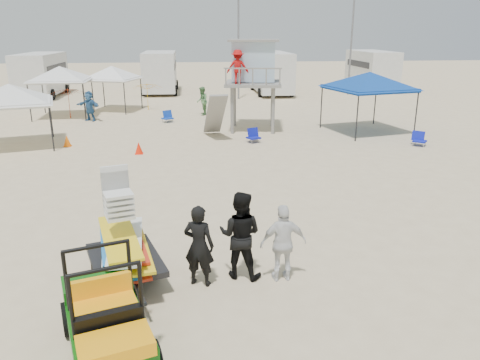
{
  "coord_description": "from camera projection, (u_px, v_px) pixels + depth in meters",
  "views": [
    {
      "loc": [
        -0.72,
        -8.22,
        4.92
      ],
      "look_at": [
        0.5,
        3.0,
        1.3
      ],
      "focal_mm": 35.0,
      "sensor_mm": 36.0,
      "label": 1
    }
  ],
  "objects": [
    {
      "name": "cone_far",
      "position": [
        139.0,
        148.0,
        19.46
      ],
      "size": [
        0.34,
        0.34,
        0.5
      ],
      "primitive_type": "cone",
      "color": "#FD2308",
      "rests_on": "ground"
    },
    {
      "name": "canopy_blue",
      "position": [
        370.0,
        75.0,
        22.92
      ],
      "size": [
        4.19,
        4.19,
        3.38
      ],
      "color": "black",
      "rests_on": "ground"
    },
    {
      "name": "canopy_white_a",
      "position": [
        9.0,
        87.0,
        19.97
      ],
      "size": [
        3.91,
        3.91,
        3.15
      ],
      "color": "black",
      "rests_on": "ground"
    },
    {
      "name": "umbrella_a",
      "position": [
        69.0,
        103.0,
        27.1
      ],
      "size": [
        1.99,
        2.03,
        1.77
      ],
      "primitive_type": "imported",
      "rotation": [
        0.0,
        0.0,
        -0.03
      ],
      "color": "#B93613",
      "rests_on": "ground"
    },
    {
      "name": "cone_near",
      "position": [
        67.0,
        141.0,
        20.71
      ],
      "size": [
        0.34,
        0.34,
        0.5
      ],
      "primitive_type": "cone",
      "color": "#FF6808",
      "rests_on": "ground"
    },
    {
      "name": "beach_chair_c",
      "position": [
        419.0,
        139.0,
        20.86
      ],
      "size": [
        0.73,
        0.84,
        0.64
      ],
      "color": "#101AB1",
      "rests_on": "ground"
    },
    {
      "name": "ground",
      "position": [
        231.0,
        288.0,
        9.36
      ],
      "size": [
        140.0,
        140.0,
        0.0
      ],
      "primitive_type": "plane",
      "color": "beige",
      "rests_on": "ground"
    },
    {
      "name": "beach_chair_a",
      "position": [
        167.0,
        116.0,
        26.24
      ],
      "size": [
        0.73,
        0.82,
        0.64
      ],
      "color": "#0F38AD",
      "rests_on": "ground"
    },
    {
      "name": "canopy_white_b",
      "position": [
        59.0,
        69.0,
        27.1
      ],
      "size": [
        3.2,
        3.2,
        3.35
      ],
      "color": "black",
      "rests_on": "ground"
    },
    {
      "name": "light_pole_right",
      "position": [
        351.0,
        43.0,
        36.35
      ],
      "size": [
        0.14,
        0.14,
        8.0
      ],
      "primitive_type": "cylinder",
      "color": "slate",
      "rests_on": "ground"
    },
    {
      "name": "umbrella_b",
      "position": [
        148.0,
        96.0,
        29.99
      ],
      "size": [
        2.44,
        2.46,
        1.74
      ],
      "primitive_type": "imported",
      "rotation": [
        0.0,
        0.0,
        0.34
      ],
      "color": "#F5AF15",
      "rests_on": "ground"
    },
    {
      "name": "lifeguard_tower",
      "position": [
        251.0,
        65.0,
        23.38
      ],
      "size": [
        3.14,
        3.14,
        4.4
      ],
      "color": "gray",
      "rests_on": "ground"
    },
    {
      "name": "light_pole_left",
      "position": [
        238.0,
        44.0,
        34.0
      ],
      "size": [
        0.14,
        0.14,
        8.0
      ],
      "primitive_type": "cylinder",
      "color": "slate",
      "rests_on": "ground"
    },
    {
      "name": "beach_chair_b",
      "position": [
        253.0,
        135.0,
        21.51
      ],
      "size": [
        0.7,
        0.78,
        0.64
      ],
      "color": "#0E169D",
      "rests_on": "ground"
    },
    {
      "name": "man_left",
      "position": [
        199.0,
        246.0,
        9.26
      ],
      "size": [
        0.72,
        0.6,
        1.7
      ],
      "primitive_type": "imported",
      "rotation": [
        0.0,
        0.0,
        2.79
      ],
      "color": "black",
      "rests_on": "ground"
    },
    {
      "name": "man_mid",
      "position": [
        240.0,
        235.0,
        9.56
      ],
      "size": [
        1.1,
        0.98,
        1.86
      ],
      "primitive_type": "imported",
      "rotation": [
        0.0,
        0.0,
        2.78
      ],
      "color": "black",
      "rests_on": "ground"
    },
    {
      "name": "canopy_white_c",
      "position": [
        111.0,
        68.0,
        29.3
      ],
      "size": [
        3.51,
        3.51,
        3.2
      ],
      "color": "black",
      "rests_on": "ground"
    },
    {
      "name": "rv_far_right",
      "position": [
        372.0,
        68.0,
        40.17
      ],
      "size": [
        2.64,
        6.6,
        3.25
      ],
      "color": "silver",
      "rests_on": "ground"
    },
    {
      "name": "rv_mid_left",
      "position": [
        160.0,
        70.0,
        38.31
      ],
      "size": [
        2.65,
        6.5,
        3.25
      ],
      "color": "silver",
      "rests_on": "ground"
    },
    {
      "name": "rv_mid_right",
      "position": [
        271.0,
        71.0,
        37.82
      ],
      "size": [
        2.64,
        7.0,
        3.25
      ],
      "color": "silver",
      "rests_on": "ground"
    },
    {
      "name": "surf_trailer",
      "position": [
        123.0,
        242.0,
        9.38
      ],
      "size": [
        1.84,
        2.57,
        2.14
      ],
      "color": "black",
      "rests_on": "ground"
    },
    {
      "name": "rv_far_left",
      "position": [
        41.0,
        73.0,
        35.96
      ],
      "size": [
        2.64,
        6.8,
        3.25
      ],
      "color": "silver",
      "rests_on": "ground"
    },
    {
      "name": "distant_beachgoers",
      "position": [
        137.0,
        104.0,
        27.13
      ],
      "size": [
        7.55,
        2.31,
        1.7
      ],
      "color": "#568B53",
      "rests_on": "ground"
    },
    {
      "name": "man_right",
      "position": [
        283.0,
        243.0,
        9.44
      ],
      "size": [
        0.99,
        0.47,
        1.64
      ],
      "primitive_type": "imported",
      "rotation": [
        0.0,
        0.0,
        3.21
      ],
      "color": "white",
      "rests_on": "ground"
    },
    {
      "name": "utility_cart",
      "position": [
        104.0,
        311.0,
        7.2
      ],
      "size": [
        1.75,
        2.47,
        1.7
      ],
      "color": "#0C4F0C",
      "rests_on": "ground"
    }
  ]
}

